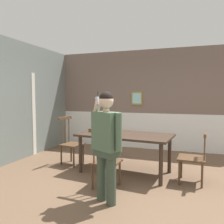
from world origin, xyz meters
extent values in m
plane|color=brown|center=(0.00, 0.00, 0.00)|extent=(6.34, 6.34, 0.00)
cube|color=#756056|center=(0.00, 2.88, 1.91)|extent=(5.47, 0.12, 1.79)
cube|color=white|center=(0.00, 2.89, 0.51)|extent=(5.47, 0.14, 1.02)
cube|color=white|center=(0.00, 2.86, 1.02)|extent=(5.47, 0.05, 0.06)
cube|color=olive|center=(-0.33, 2.81, 1.44)|extent=(0.32, 0.03, 0.38)
cube|color=#96D6D7|center=(-0.33, 2.79, 1.44)|extent=(0.24, 0.01, 0.30)
cube|color=silver|center=(-2.70, 1.25, 1.05)|extent=(0.06, 0.12, 2.10)
cube|color=#38281E|center=(-0.07, 0.66, 0.75)|extent=(1.89, 1.11, 0.04)
cylinder|color=#38281E|center=(-0.91, 0.38, 0.37)|extent=(0.07, 0.07, 0.73)
cylinder|color=#38281E|center=(0.69, 0.21, 0.37)|extent=(0.07, 0.07, 0.73)
cylinder|color=#38281E|center=(-0.83, 1.11, 0.37)|extent=(0.07, 0.07, 0.73)
cylinder|color=#38281E|center=(0.77, 0.94, 0.37)|extent=(0.07, 0.07, 0.73)
cube|color=#513823|center=(-1.32, 0.79, 0.45)|extent=(0.49, 0.49, 0.03)
cube|color=#513823|center=(-1.51, 0.82, 1.03)|extent=(0.11, 0.43, 0.06)
cylinder|color=#513823|center=(-1.48, 0.95, 0.76)|extent=(0.02, 0.02, 0.59)
cylinder|color=#513823|center=(-1.51, 0.82, 0.76)|extent=(0.02, 0.02, 0.59)
cylinder|color=#513823|center=(-1.53, 0.70, 0.76)|extent=(0.02, 0.02, 0.59)
cylinder|color=#513823|center=(-1.12, 0.93, 0.22)|extent=(0.04, 0.04, 0.43)
cylinder|color=#513823|center=(-1.18, 0.60, 0.22)|extent=(0.04, 0.04, 0.43)
cylinder|color=#513823|center=(-1.46, 0.99, 0.22)|extent=(0.04, 0.04, 0.43)
cylinder|color=#513823|center=(-1.51, 0.65, 0.22)|extent=(0.04, 0.04, 0.43)
cube|color=#513823|center=(-0.15, -0.15, 0.43)|extent=(0.46, 0.46, 0.03)
cube|color=#513823|center=(-0.17, -0.34, 0.97)|extent=(0.43, 0.07, 0.06)
cylinder|color=#513823|center=(-0.30, -0.33, 0.72)|extent=(0.02, 0.02, 0.56)
cylinder|color=#513823|center=(-0.17, -0.34, 0.72)|extent=(0.02, 0.02, 0.56)
cylinder|color=#513823|center=(-0.04, -0.35, 0.72)|extent=(0.02, 0.02, 0.56)
cylinder|color=#513823|center=(-0.31, 0.03, 0.21)|extent=(0.04, 0.04, 0.41)
cylinder|color=#513823|center=(0.03, 0.01, 0.21)|extent=(0.04, 0.04, 0.41)
cylinder|color=#513823|center=(-0.34, -0.31, 0.21)|extent=(0.04, 0.04, 0.41)
cylinder|color=#513823|center=(0.00, -0.33, 0.21)|extent=(0.04, 0.04, 0.41)
cube|color=#513823|center=(1.18, 0.53, 0.44)|extent=(0.48, 0.48, 0.03)
cube|color=#513823|center=(1.38, 0.52, 0.88)|extent=(0.06, 0.45, 0.06)
cylinder|color=#513823|center=(1.38, 0.38, 0.68)|extent=(0.02, 0.02, 0.45)
cylinder|color=#513823|center=(1.38, 0.52, 0.68)|extent=(0.02, 0.02, 0.45)
cylinder|color=#513823|center=(1.39, 0.65, 0.68)|extent=(0.02, 0.02, 0.45)
cylinder|color=#513823|center=(0.99, 0.36, 0.21)|extent=(0.04, 0.04, 0.42)
cylinder|color=#513823|center=(1.00, 0.72, 0.21)|extent=(0.04, 0.04, 0.42)
cylinder|color=#513823|center=(1.35, 0.34, 0.21)|extent=(0.04, 0.04, 0.42)
cylinder|color=#513823|center=(1.37, 0.70, 0.21)|extent=(0.04, 0.04, 0.42)
cylinder|color=#3A493A|center=(0.12, -0.69, 0.38)|extent=(0.14, 0.14, 0.76)
cylinder|color=#3A493A|center=(-0.06, -0.60, 0.38)|extent=(0.14, 0.14, 0.76)
cube|color=#3A493A|center=(0.03, -0.65, 0.73)|extent=(0.41, 0.34, 0.12)
cube|color=#4C664C|center=(0.03, -0.65, 1.03)|extent=(0.46, 0.38, 0.54)
cylinder|color=#4C664C|center=(0.25, -0.76, 1.04)|extent=(0.09, 0.09, 0.51)
cylinder|color=beige|center=(-0.14, -0.58, 1.36)|extent=(0.16, 0.17, 0.19)
cylinder|color=beige|center=(0.03, -0.65, 1.33)|extent=(0.09, 0.09, 0.05)
sphere|color=beige|center=(0.03, -0.65, 1.45)|extent=(0.21, 0.21, 0.21)
sphere|color=black|center=(0.03, -0.65, 1.49)|extent=(0.20, 0.20, 0.20)
cube|color=#B7B7BC|center=(-0.11, -0.61, 1.43)|extent=(0.10, 0.07, 0.17)
cylinder|color=black|center=(-0.11, -0.61, 1.55)|extent=(0.01, 0.01, 0.08)
camera|label=1|loc=(1.16, -3.64, 1.54)|focal=36.82mm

